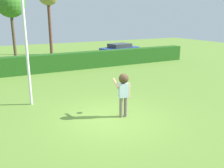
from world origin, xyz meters
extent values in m
plane|color=olive|center=(0.00, 0.00, 0.00)|extent=(60.00, 60.00, 0.00)
cylinder|color=slate|center=(0.41, -0.09, 0.42)|extent=(0.14, 0.14, 0.84)
cylinder|color=slate|center=(0.61, -0.12, 0.42)|extent=(0.14, 0.14, 0.84)
cube|color=silver|center=(0.51, -0.11, 1.13)|extent=(0.41, 0.28, 0.58)
cylinder|color=tan|center=(0.32, 0.20, 1.37)|extent=(0.19, 0.62, 0.30)
cylinder|color=tan|center=(0.74, -0.14, 1.11)|extent=(0.09, 0.09, 0.62)
sphere|color=tan|center=(0.51, -0.11, 1.59)|extent=(0.22, 0.22, 0.22)
sphere|color=#473422|center=(0.51, -0.11, 1.62)|extent=(0.40, 0.40, 0.40)
cylinder|color=orange|center=(0.75, 0.36, 1.34)|extent=(0.23, 0.23, 0.04)
cylinder|color=silver|center=(-2.57, 3.17, 2.68)|extent=(0.12, 0.12, 5.37)
cube|color=#235819|center=(0.00, 9.93, 0.65)|extent=(24.62, 0.90, 1.30)
cube|color=#263FA5|center=(8.61, 14.65, 0.57)|extent=(4.44, 2.44, 0.55)
cube|color=#2D333D|center=(8.61, 14.65, 1.05)|extent=(2.45, 1.94, 0.40)
cylinder|color=black|center=(9.90, 15.75, 0.30)|extent=(0.61, 0.21, 0.60)
cylinder|color=black|center=(10.21, 14.08, 0.30)|extent=(0.61, 0.21, 0.60)
cylinder|color=black|center=(7.01, 15.22, 0.30)|extent=(0.61, 0.21, 0.60)
cylinder|color=black|center=(7.32, 13.55, 0.30)|extent=(0.61, 0.21, 0.60)
cylinder|color=brown|center=(-1.66, 16.40, 2.21)|extent=(0.27, 0.27, 4.41)
sphere|color=#397826|center=(-1.66, 16.40, 5.19)|extent=(2.59, 2.59, 2.59)
cylinder|color=brown|center=(2.36, 18.83, 2.56)|extent=(0.33, 0.33, 5.12)
camera|label=1|loc=(-4.25, -8.25, 3.96)|focal=39.46mm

